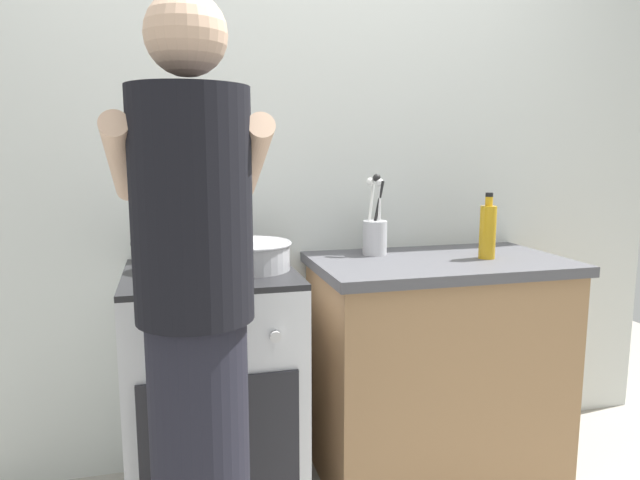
{
  "coord_description": "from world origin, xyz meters",
  "views": [
    {
      "loc": [
        -0.48,
        -1.89,
        1.33
      ],
      "look_at": [
        0.05,
        0.12,
        1.0
      ],
      "focal_mm": 32.16,
      "sensor_mm": 36.0,
      "label": 1
    }
  ],
  "objects_px": {
    "pot": "(169,255)",
    "oil_bottle": "(488,231)",
    "mixing_bowl": "(249,254)",
    "stove_range": "(214,390)",
    "utensil_crock": "(375,233)",
    "person": "(196,333)"
  },
  "relations": [
    {
      "from": "pot",
      "to": "mixing_bowl",
      "type": "relative_size",
      "value": 0.84
    },
    {
      "from": "pot",
      "to": "oil_bottle",
      "type": "height_order",
      "value": "oil_bottle"
    },
    {
      "from": "utensil_crock",
      "to": "person",
      "type": "height_order",
      "value": "person"
    },
    {
      "from": "stove_range",
      "to": "person",
      "type": "bearing_deg",
      "value": -97.47
    },
    {
      "from": "stove_range",
      "to": "person",
      "type": "relative_size",
      "value": 0.53
    },
    {
      "from": "mixing_bowl",
      "to": "person",
      "type": "relative_size",
      "value": 0.18
    },
    {
      "from": "stove_range",
      "to": "pot",
      "type": "xyz_separation_m",
      "value": [
        -0.14,
        0.04,
        0.5
      ]
    },
    {
      "from": "utensil_crock",
      "to": "person",
      "type": "relative_size",
      "value": 0.2
    },
    {
      "from": "pot",
      "to": "mixing_bowl",
      "type": "xyz_separation_m",
      "value": [
        0.28,
        -0.06,
        0.0
      ]
    },
    {
      "from": "pot",
      "to": "mixing_bowl",
      "type": "height_order",
      "value": "pot"
    },
    {
      "from": "oil_bottle",
      "to": "person",
      "type": "distance_m",
      "value": 1.29
    },
    {
      "from": "mixing_bowl",
      "to": "oil_bottle",
      "type": "height_order",
      "value": "oil_bottle"
    },
    {
      "from": "stove_range",
      "to": "mixing_bowl",
      "type": "height_order",
      "value": "mixing_bowl"
    },
    {
      "from": "stove_range",
      "to": "mixing_bowl",
      "type": "relative_size",
      "value": 2.93
    },
    {
      "from": "utensil_crock",
      "to": "person",
      "type": "distance_m",
      "value": 1.06
    },
    {
      "from": "mixing_bowl",
      "to": "person",
      "type": "height_order",
      "value": "person"
    },
    {
      "from": "pot",
      "to": "utensil_crock",
      "type": "bearing_deg",
      "value": 7.78
    },
    {
      "from": "stove_range",
      "to": "utensil_crock",
      "type": "bearing_deg",
      "value": 12.94
    },
    {
      "from": "stove_range",
      "to": "oil_bottle",
      "type": "xyz_separation_m",
      "value": [
        1.08,
        -0.04,
        0.56
      ]
    },
    {
      "from": "oil_bottle",
      "to": "person",
      "type": "xyz_separation_m",
      "value": [
        -1.16,
        -0.54,
        -0.15
      ]
    },
    {
      "from": "mixing_bowl",
      "to": "person",
      "type": "distance_m",
      "value": 0.61
    },
    {
      "from": "mixing_bowl",
      "to": "utensil_crock",
      "type": "bearing_deg",
      "value": 17.46
    }
  ]
}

